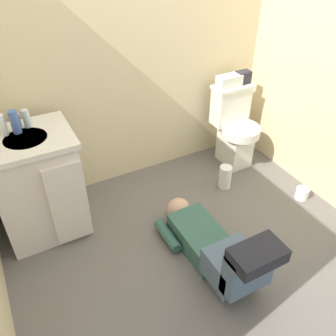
# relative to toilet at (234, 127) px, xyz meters

# --- Properties ---
(ground_plane) EXTENTS (3.04, 2.99, 0.04)m
(ground_plane) POSITION_rel_toilet_xyz_m (-0.91, -0.72, -0.39)
(ground_plane) COLOR #645D58
(wall_back) EXTENTS (2.70, 0.08, 2.40)m
(wall_back) POSITION_rel_toilet_xyz_m (-0.91, 0.31, 0.83)
(wall_back) COLOR beige
(wall_back) RESTS_ON ground_plane
(toilet) EXTENTS (0.36, 0.46, 0.75)m
(toilet) POSITION_rel_toilet_xyz_m (0.00, 0.00, 0.00)
(toilet) COLOR silver
(toilet) RESTS_ON ground_plane
(vanity_cabinet) EXTENTS (0.60, 0.53, 0.82)m
(vanity_cabinet) POSITION_rel_toilet_xyz_m (-1.80, -0.08, 0.05)
(vanity_cabinet) COLOR beige
(vanity_cabinet) RESTS_ON ground_plane
(faucet) EXTENTS (0.02, 0.02, 0.10)m
(faucet) POSITION_rel_toilet_xyz_m (-1.80, 0.06, 0.50)
(faucet) COLOR silver
(faucet) RESTS_ON vanity_cabinet
(person_plumber) EXTENTS (0.39, 1.06, 0.52)m
(person_plumber) POSITION_rel_toilet_xyz_m (-0.87, -0.99, -0.19)
(person_plumber) COLOR #33594C
(person_plumber) RESTS_ON ground_plane
(tissue_box) EXTENTS (0.22, 0.11, 0.10)m
(tissue_box) POSITION_rel_toilet_xyz_m (-0.05, 0.09, 0.43)
(tissue_box) COLOR silver
(tissue_box) RESTS_ON toilet
(toiletry_bag) EXTENTS (0.12, 0.09, 0.11)m
(toiletry_bag) POSITION_rel_toilet_xyz_m (0.10, 0.09, 0.44)
(toiletry_bag) COLOR #26262D
(toiletry_bag) RESTS_ON toilet
(bottle_white) EXTENTS (0.05, 0.05, 0.15)m
(bottle_white) POSITION_rel_toilet_xyz_m (-1.91, 0.01, 0.52)
(bottle_white) COLOR white
(bottle_white) RESTS_ON vanity_cabinet
(bottle_blue) EXTENTS (0.06, 0.06, 0.16)m
(bottle_blue) POSITION_rel_toilet_xyz_m (-1.83, -0.00, 0.53)
(bottle_blue) COLOR #4665B2
(bottle_blue) RESTS_ON vanity_cabinet
(bottle_clear) EXTENTS (0.05, 0.05, 0.13)m
(bottle_clear) POSITION_rel_toilet_xyz_m (-1.76, 0.05, 0.51)
(bottle_clear) COLOR silver
(bottle_clear) RESTS_ON vanity_cabinet
(paper_towel_roll) EXTENTS (0.11, 0.11, 0.21)m
(paper_towel_roll) POSITION_rel_toilet_xyz_m (-0.30, -0.32, -0.26)
(paper_towel_roll) COLOR white
(paper_towel_roll) RESTS_ON ground_plane
(toilet_paper_roll) EXTENTS (0.11, 0.11, 0.10)m
(toilet_paper_roll) POSITION_rel_toilet_xyz_m (0.20, -0.76, -0.32)
(toilet_paper_roll) COLOR white
(toilet_paper_roll) RESTS_ON ground_plane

